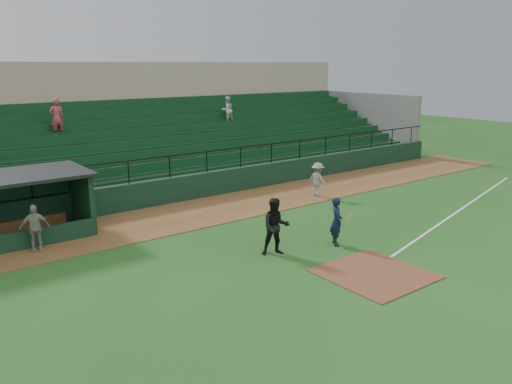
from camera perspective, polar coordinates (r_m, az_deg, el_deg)
ground at (r=16.81m, az=10.50°, el=-7.96°), size 90.00×90.00×0.00m
warning_track at (r=22.62m, az=-4.62°, el=-1.93°), size 40.00×4.00×0.03m
home_plate_dirt at (r=16.21m, az=13.14°, el=-8.90°), size 3.00×3.00×0.03m
foul_line at (r=23.67m, az=21.49°, el=-2.19°), size 17.49×4.44×0.01m
stadium_structure at (r=29.49m, az=-13.72°, el=6.03°), size 38.00×13.08×6.40m
batter_at_plate at (r=18.19m, az=9.02°, el=-3.25°), size 1.14×0.76×1.75m
umpire at (r=17.06m, az=2.23°, el=-3.90°), size 1.19×1.11×1.95m
runner at (r=24.69m, az=6.94°, el=1.40°), size 0.71×1.12×1.65m
dugout_player_a at (r=18.91m, az=-23.58°, el=-3.70°), size 1.02×0.58×1.64m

